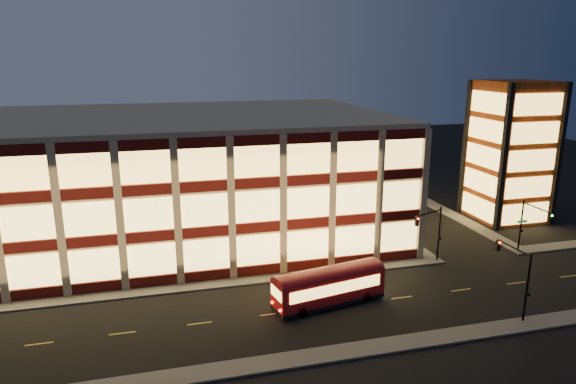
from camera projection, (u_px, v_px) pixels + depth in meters
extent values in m
plane|color=black|center=(215.00, 289.00, 47.67)|extent=(200.00, 200.00, 0.00)
cube|color=#514F4C|center=(182.00, 287.00, 47.85)|extent=(54.00, 2.00, 0.15)
cube|color=#514F4C|center=(370.00, 216.00, 69.21)|extent=(2.00, 30.00, 0.15)
cube|color=#514F4C|center=(565.00, 245.00, 58.45)|extent=(14.00, 2.00, 0.15)
cube|color=#514F4C|center=(443.00, 210.00, 71.92)|extent=(2.00, 30.00, 0.15)
cube|color=#514F4C|center=(238.00, 368.00, 35.51)|extent=(100.00, 2.00, 0.15)
cube|color=tan|center=(170.00, 177.00, 61.02)|extent=(50.00, 30.00, 14.00)
cube|color=tan|center=(167.00, 116.00, 59.15)|extent=(50.40, 30.40, 0.50)
cube|color=#470C0A|center=(181.00, 278.00, 48.52)|extent=(50.10, 0.25, 1.00)
cube|color=#FFD46B|center=(180.00, 257.00, 48.00)|extent=(49.00, 0.20, 3.00)
cube|color=#470C0A|center=(364.00, 212.00, 68.84)|extent=(0.25, 30.10, 1.00)
cube|color=#FFD46B|center=(365.00, 197.00, 68.30)|extent=(0.20, 29.00, 3.00)
cube|color=#470C0A|center=(178.00, 234.00, 47.39)|extent=(50.10, 0.25, 1.00)
cube|color=#FFD46B|center=(177.00, 212.00, 46.87)|extent=(49.00, 0.20, 3.00)
cube|color=#470C0A|center=(366.00, 181.00, 67.71)|extent=(0.25, 30.10, 1.00)
cube|color=#FFD46B|center=(366.00, 165.00, 67.17)|extent=(0.20, 29.00, 3.00)
cube|color=#470C0A|center=(176.00, 188.00, 46.26)|extent=(50.10, 0.25, 1.00)
cube|color=#FFD46B|center=(174.00, 165.00, 45.74)|extent=(49.00, 0.20, 3.00)
cube|color=#470C0A|center=(367.00, 148.00, 66.58)|extent=(0.25, 30.10, 1.00)
cube|color=#FFD46B|center=(368.00, 132.00, 66.04)|extent=(0.20, 29.00, 3.00)
cube|color=#8C3814|center=(510.00, 151.00, 66.43)|extent=(8.00, 8.00, 18.00)
cube|color=black|center=(504.00, 159.00, 61.71)|extent=(0.60, 0.60, 18.00)
cube|color=black|center=(559.00, 156.00, 63.68)|extent=(0.60, 0.60, 18.00)
cube|color=black|center=(465.00, 148.00, 69.19)|extent=(0.60, 0.60, 18.00)
cube|color=black|center=(516.00, 145.00, 71.16)|extent=(0.60, 0.60, 18.00)
cube|color=#FFC859|center=(525.00, 214.00, 64.47)|extent=(6.60, 0.16, 2.60)
cube|color=#FFC859|center=(477.00, 207.00, 67.28)|extent=(0.16, 6.60, 2.60)
cube|color=#FFC859|center=(529.00, 187.00, 63.60)|extent=(6.60, 0.16, 2.60)
cube|color=#FFC859|center=(480.00, 182.00, 66.41)|extent=(0.16, 6.60, 2.60)
cube|color=#FFC859|center=(532.00, 161.00, 62.72)|extent=(6.60, 0.16, 2.60)
cube|color=#FFC859|center=(483.00, 156.00, 65.53)|extent=(0.16, 6.60, 2.60)
cube|color=#FFC859|center=(535.00, 133.00, 61.85)|extent=(6.60, 0.16, 2.60)
cube|color=#FFC859|center=(485.00, 130.00, 64.66)|extent=(0.16, 6.60, 2.60)
cube|color=#FFC859|center=(539.00, 104.00, 60.98)|extent=(6.60, 0.16, 2.60)
cube|color=#FFC859|center=(488.00, 102.00, 63.78)|extent=(0.16, 6.60, 2.60)
cylinder|color=black|center=(439.00, 234.00, 53.44)|extent=(0.18, 0.18, 6.00)
cylinder|color=black|center=(429.00, 213.00, 51.62)|extent=(3.56, 1.63, 0.14)
cube|color=black|center=(417.00, 221.00, 50.61)|extent=(0.32, 0.32, 0.95)
sphere|color=#FF0C05|center=(418.00, 219.00, 50.37)|extent=(0.20, 0.20, 0.20)
cube|color=black|center=(440.00, 238.00, 53.36)|extent=(0.25, 0.18, 0.28)
cylinder|color=black|center=(521.00, 226.00, 55.91)|extent=(0.18, 0.18, 6.00)
cylinder|color=black|center=(537.00, 208.00, 53.35)|extent=(0.14, 4.00, 0.14)
cube|color=black|center=(550.00, 218.00, 51.61)|extent=(0.32, 0.32, 0.95)
sphere|color=#0CFF26|center=(552.00, 216.00, 51.36)|extent=(0.20, 0.20, 0.20)
cube|color=black|center=(522.00, 230.00, 55.83)|extent=(0.25, 0.18, 0.28)
cube|color=#0C7226|center=(522.00, 222.00, 55.61)|extent=(1.20, 0.06, 0.28)
cylinder|color=black|center=(527.00, 288.00, 41.02)|extent=(0.18, 0.18, 6.00)
cylinder|color=black|center=(514.00, 248.00, 42.19)|extent=(0.14, 4.00, 0.14)
cube|color=black|center=(498.00, 245.00, 44.19)|extent=(0.32, 0.32, 0.95)
sphere|color=#FF0C05|center=(500.00, 243.00, 43.94)|extent=(0.20, 0.20, 0.20)
cube|color=black|center=(528.00, 294.00, 40.93)|extent=(0.25, 0.18, 0.28)
cube|color=#A0080B|center=(329.00, 286.00, 44.40)|extent=(10.28, 4.36, 2.30)
cube|color=black|center=(329.00, 300.00, 44.75)|extent=(10.28, 4.36, 0.35)
cylinder|color=black|center=(302.00, 312.00, 42.42)|extent=(0.94, 0.47, 0.90)
cylinder|color=black|center=(290.00, 301.00, 44.33)|extent=(0.94, 0.47, 0.90)
cylinder|color=black|center=(366.00, 297.00, 45.11)|extent=(0.94, 0.47, 0.90)
cylinder|color=black|center=(353.00, 287.00, 47.02)|extent=(0.94, 0.47, 0.90)
cube|color=#FFC859|center=(337.00, 289.00, 43.21)|extent=(8.64, 1.74, 1.00)
cube|color=#FFC859|center=(322.00, 277.00, 45.44)|extent=(8.64, 1.74, 1.00)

